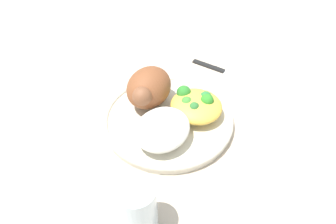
% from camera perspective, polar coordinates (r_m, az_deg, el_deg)
% --- Properties ---
extents(ground_plane, '(2.00, 2.00, 0.00)m').
position_cam_1_polar(ground_plane, '(0.64, 0.00, -1.89)').
color(ground_plane, '#C5B19B').
extents(plate, '(0.25, 0.25, 0.02)m').
position_cam_1_polar(plate, '(0.63, 0.00, -1.25)').
color(plate, beige).
rests_on(plate, ground_plane).
extents(roasted_chicken, '(0.11, 0.08, 0.07)m').
position_cam_1_polar(roasted_chicken, '(0.63, -3.39, 4.16)').
color(roasted_chicken, brown).
rests_on(roasted_chicken, plate).
extents(rice_pile, '(0.11, 0.09, 0.04)m').
position_cam_1_polar(rice_pile, '(0.58, -0.99, -2.94)').
color(rice_pile, white).
rests_on(rice_pile, plate).
extents(mac_cheese_with_broccoli, '(0.09, 0.10, 0.04)m').
position_cam_1_polar(mac_cheese_with_broccoli, '(0.62, 4.84, 1.28)').
color(mac_cheese_with_broccoli, gold).
rests_on(mac_cheese_with_broccoli, plate).
extents(fork, '(0.02, 0.14, 0.01)m').
position_cam_1_polar(fork, '(0.75, 7.22, 5.86)').
color(fork, silver).
rests_on(fork, ground_plane).
extents(knife, '(0.02, 0.19, 0.01)m').
position_cam_1_polar(knife, '(0.77, 9.59, 6.99)').
color(knife, black).
rests_on(knife, ground_plane).
extents(water_glass, '(0.06, 0.06, 0.10)m').
position_cam_1_polar(water_glass, '(0.48, -5.33, -16.24)').
color(water_glass, silver).
rests_on(water_glass, ground_plane).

